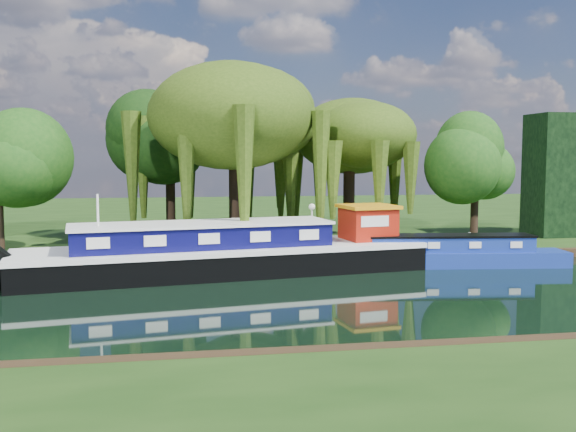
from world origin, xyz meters
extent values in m
plane|color=black|center=(0.00, 0.00, 0.00)|extent=(120.00, 120.00, 0.00)
cube|color=black|center=(0.00, 34.00, 0.23)|extent=(120.00, 52.00, 0.45)
cube|color=black|center=(-4.72, 5.91, 0.49)|extent=(19.87, 7.23, 1.30)
cube|color=silver|center=(-4.72, 5.91, 1.24)|extent=(19.99, 7.33, 0.24)
cube|color=#0A0942|center=(-5.79, 5.75, 1.88)|extent=(12.39, 4.91, 1.03)
cube|color=silver|center=(-5.79, 5.75, 2.46)|extent=(12.63, 5.16, 0.13)
cube|color=#97180B|center=(2.75, 7.07, 2.18)|extent=(2.71, 2.71, 1.62)
cube|color=#CA840E|center=(2.75, 7.07, 3.08)|extent=(3.02, 3.02, 0.17)
cylinder|color=silver|center=(-10.49, 5.03, 2.67)|extent=(0.11, 0.11, 2.59)
cube|color=navy|center=(6.86, 6.12, 0.33)|extent=(12.23, 3.36, 0.91)
cube|color=navy|center=(6.86, 6.12, 1.16)|extent=(8.57, 2.45, 0.75)
cube|color=black|center=(6.86, 6.12, 1.59)|extent=(8.68, 2.56, 0.10)
cube|color=silver|center=(3.62, 5.71, 1.20)|extent=(0.61, 0.12, 0.32)
cube|color=silver|center=(5.72, 5.47, 1.20)|extent=(0.61, 0.12, 0.32)
cube|color=silver|center=(7.82, 5.23, 1.20)|extent=(0.61, 0.12, 0.32)
cube|color=silver|center=(9.93, 5.00, 1.20)|extent=(0.61, 0.12, 0.32)
imported|color=#97180B|center=(-14.00, 6.60, 0.00)|extent=(3.48, 2.85, 0.63)
cylinder|color=black|center=(-3.68, 12.31, 3.44)|extent=(0.78, 0.78, 5.99)
ellipsoid|color=#28400D|center=(-3.68, 12.31, 7.77)|extent=(8.36, 8.36, 5.40)
cylinder|color=black|center=(3.42, 13.39, 2.84)|extent=(0.68, 0.68, 4.78)
ellipsoid|color=#28400D|center=(3.42, 13.39, 6.29)|extent=(6.53, 6.53, 4.22)
cylinder|color=black|center=(-7.43, 17.07, 3.73)|extent=(0.59, 0.59, 6.56)
ellipsoid|color=black|center=(-7.43, 17.07, 6.41)|extent=(5.25, 5.25, 5.25)
cylinder|color=black|center=(11.22, 12.44, 3.06)|extent=(0.45, 0.45, 5.22)
ellipsoid|color=#134010|center=(11.22, 12.44, 5.19)|extent=(4.17, 4.17, 4.17)
cube|color=black|center=(19.00, 14.00, 4.45)|extent=(6.00, 3.00, 8.00)
cylinder|color=silver|center=(0.50, 10.50, 1.55)|extent=(0.10, 0.10, 2.20)
sphere|color=white|center=(0.50, 10.50, 2.83)|extent=(0.36, 0.36, 0.36)
cylinder|color=silver|center=(-10.00, 8.40, 0.95)|extent=(0.16, 0.16, 1.00)
cylinder|color=silver|center=(-4.00, 8.40, 0.95)|extent=(0.16, 0.16, 1.00)
cylinder|color=silver|center=(3.00, 8.40, 0.95)|extent=(0.16, 0.16, 1.00)
cylinder|color=silver|center=(9.00, 8.40, 0.95)|extent=(0.16, 0.16, 1.00)
camera|label=1|loc=(-6.80, -24.76, 5.59)|focal=40.00mm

